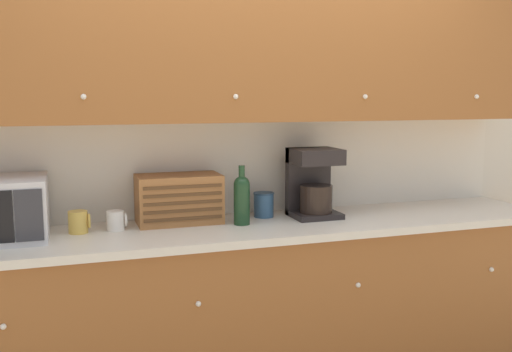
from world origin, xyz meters
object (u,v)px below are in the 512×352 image
object	(u,v)px
bread_box	(179,199)
coffee_maker	(313,182)
mug	(116,221)
mug_blue_second	(79,222)
storage_canister	(264,205)
wine_bottle	(242,198)

from	to	relation	value
bread_box	coffee_maker	bearing A→B (deg)	-5.83
bread_box	mug	bearing A→B (deg)	-167.24
mug	coffee_maker	distance (m)	1.08
mug_blue_second	storage_canister	xyz separation A→B (m)	(0.98, 0.07, 0.01)
mug_blue_second	storage_canister	size ratio (longest dim) A/B	0.80
bread_box	wine_bottle	distance (m)	0.34
bread_box	coffee_maker	world-z (taller)	coffee_maker
bread_box	wine_bottle	size ratio (longest dim) A/B	1.41
mug	wine_bottle	size ratio (longest dim) A/B	0.32
mug_blue_second	bread_box	xyz separation A→B (m)	(0.51, 0.07, 0.07)
mug_blue_second	mug	size ratio (longest dim) A/B	1.10
wine_bottle	storage_canister	distance (m)	0.23
mug_blue_second	bread_box	world-z (taller)	bread_box
mug	coffee_maker	xyz separation A→B (m)	(1.07, -0.00, 0.14)
wine_bottle	mug	bearing A→B (deg)	173.69
storage_canister	wine_bottle	bearing A→B (deg)	-140.27
mug_blue_second	wine_bottle	bearing A→B (deg)	-5.16
storage_canister	coffee_maker	world-z (taller)	coffee_maker
mug	mug_blue_second	bearing A→B (deg)	178.96
mug_blue_second	bread_box	size ratio (longest dim) A/B	0.25
mug_blue_second	wine_bottle	world-z (taller)	wine_bottle
bread_box	storage_canister	bearing A→B (deg)	-0.43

